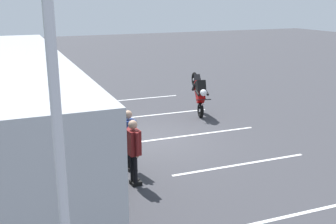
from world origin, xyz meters
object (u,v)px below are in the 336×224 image
Objects in this scene: tour_bus at (14,121)px; stunt_motorcycle at (199,91)px; flagpole at (64,223)px; parked_motorcycle_silver at (95,167)px; spectator_centre at (112,121)px; spectator_left at (129,135)px; spectator_far_left at (133,147)px.

tour_bus reaches higher than stunt_motorcycle.
parked_motorcycle_silver is at bearing -14.38° from flagpole.
tour_bus reaches higher than spectator_centre.
flagpole is at bearing -179.03° from tour_bus.
spectator_left is at bearing -174.90° from spectator_centre.
parked_motorcycle_silver is (0.38, 0.89, -0.53)m from spectator_far_left.
spectator_left is 0.87× the size of stunt_motorcycle.
spectator_far_left is 0.87× the size of stunt_motorcycle.
stunt_motorcycle is at bearing -62.64° from tour_bus.
tour_bus reaches higher than spectator_far_left.
spectator_centre is at bearing 5.10° from spectator_left.
spectator_left is 1.29m from parked_motorcycle_silver.
flagpole is (-6.89, 2.69, 1.83)m from spectator_left.
spectator_left is 1.22m from spectator_centre.
tour_bus is at bearing 117.36° from stunt_motorcycle.
parked_motorcycle_silver is 0.35× the size of flagpole.
stunt_motorcycle is at bearing -32.26° from flagpole.
stunt_motorcycle is at bearing -56.97° from spectator_centre.
flagpole reaches higher than stunt_motorcycle.
flagpole is at bearing 157.17° from spectator_far_left.
flagpole is at bearing 158.68° from spectator_left.
spectator_left is (0.90, -0.17, -0.00)m from spectator_far_left.
spectator_left is at bearing -97.82° from tour_bus.
tour_bus is 1.95× the size of flagpole.
tour_bus is 5.71× the size of stunt_motorcycle.
tour_bus is at bearing 63.98° from spectator_far_left.
flagpole is (-7.28, -0.12, 1.19)m from tour_bus.
stunt_motorcycle is at bearing -49.17° from parked_motorcycle_silver.
tour_bus is at bearing 82.18° from spectator_left.
spectator_centre reaches higher than spectator_left.
spectator_centre is at bearing 123.03° from stunt_motorcycle.
spectator_far_left reaches higher than spectator_left.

